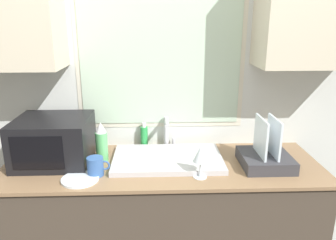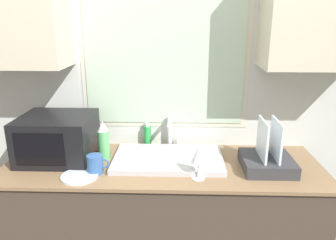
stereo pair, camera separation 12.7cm
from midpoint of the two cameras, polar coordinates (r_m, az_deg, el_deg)
name	(u,v)px [view 2 (the right image)]	position (r m, az deg, el deg)	size (l,w,h in m)	color
countertop	(163,228)	(2.20, 0.85, -18.28)	(1.88, 0.64, 0.90)	#42382D
wall_back	(164,72)	(2.11, 1.13, 8.36)	(6.00, 0.38, 2.60)	silver
sink_basin	(168,159)	(1.99, 1.91, -6.80)	(0.65, 0.41, 0.03)	#B2B2B7
faucet	(170,130)	(2.15, 2.08, -1.81)	(0.08, 0.16, 0.21)	#B7B7BC
microwave	(58,137)	(2.08, -17.03, -2.95)	(0.43, 0.39, 0.27)	black
dish_rack	(267,159)	(1.98, 18.70, -6.50)	(0.28, 0.30, 0.29)	#333338
spray_bottle	(104,141)	(2.01, -9.40, -3.61)	(0.07, 0.07, 0.24)	#59B266
soap_bottle	(147,136)	(2.19, -1.93, -2.77)	(0.05, 0.05, 0.17)	#268C3F
mug_near_sink	(95,164)	(1.86, -10.62, -7.59)	(0.13, 0.09, 0.10)	#335999
wine_glass	(199,156)	(1.75, 7.47, -6.20)	(0.08, 0.08, 0.18)	silver
small_plate	(80,176)	(1.85, -13.25, -9.53)	(0.20, 0.20, 0.01)	silver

